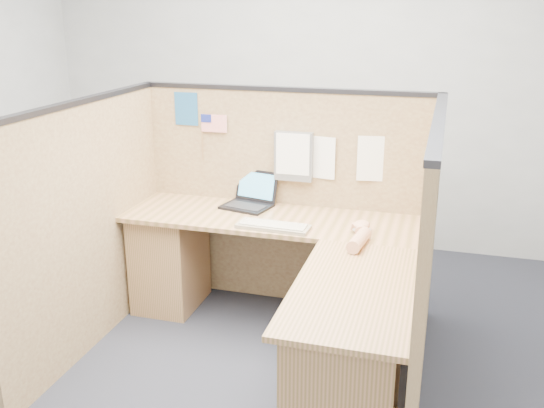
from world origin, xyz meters
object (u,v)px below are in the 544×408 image
(l_desk, at_px, (284,293))
(mouse, at_px, (362,229))
(laptop, at_px, (249,197))
(keyboard, at_px, (273,226))

(l_desk, xyz_separation_m, mouse, (0.41, 0.26, 0.36))
(laptop, relative_size, mouse, 3.11)
(l_desk, distance_m, keyboard, 0.42)
(l_desk, distance_m, mouse, 0.61)
(laptop, height_order, mouse, laptop)
(keyboard, bearing_deg, mouse, 9.98)
(laptop, distance_m, mouse, 0.88)
(laptop, xyz_separation_m, mouse, (0.82, -0.32, -0.03))
(l_desk, xyz_separation_m, laptop, (-0.41, 0.59, 0.39))
(mouse, bearing_deg, l_desk, -147.78)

